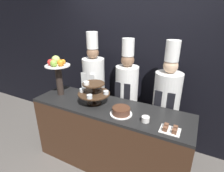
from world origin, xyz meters
TOP-DOWN VIEW (x-y plane):
  - wall_back at (0.00, 1.18)m, footprint 10.00×0.06m
  - buffet_counter at (0.00, 0.30)m, footprint 2.12×0.61m
  - tiered_stand at (-0.21, 0.29)m, footprint 0.42×0.42m
  - fruit_pedestal at (-0.83, 0.31)m, footprint 0.35×0.35m
  - cake_round at (0.23, 0.20)m, footprint 0.27×0.27m
  - cup_white at (0.53, 0.18)m, footprint 0.09×0.09m
  - cake_square_tray at (0.81, 0.14)m, footprint 0.20×0.16m
  - chef_left at (-0.56, 0.82)m, footprint 0.36×0.36m
  - chef_center_left at (0.04, 0.82)m, footprint 0.34×0.34m
  - chef_center_right at (0.63, 0.82)m, footprint 0.36×0.36m

SIDE VIEW (x-z plane):
  - buffet_counter at x=0.00m, z-range 0.00..0.95m
  - chef_center_right at x=0.63m, z-range 0.07..1.85m
  - chef_center_left at x=0.04m, z-range 0.09..1.85m
  - cake_square_tray at x=0.81m, z-range 0.95..1.00m
  - cup_white at x=0.53m, z-range 0.95..1.02m
  - cake_round at x=0.23m, z-range 0.95..1.04m
  - chef_left at x=-0.56m, z-range 0.09..1.92m
  - tiered_stand at x=-0.21m, z-range 0.96..1.29m
  - fruit_pedestal at x=-0.83m, z-range 1.05..1.62m
  - wall_back at x=0.00m, z-range 0.00..2.80m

